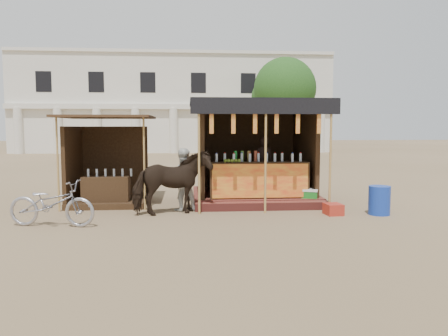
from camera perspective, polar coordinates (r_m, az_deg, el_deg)
ground at (r=9.09m, az=0.83°, el=-7.87°), size 120.00×120.00×0.00m
main_stall at (r=12.35m, az=4.03°, el=0.44°), size 3.60×3.61×2.78m
secondary_stall at (r=12.32m, az=-15.49°, el=-0.56°), size 2.40×2.40×2.38m
cow at (r=10.40m, az=-6.81°, el=-1.90°), size 2.00×1.38×1.54m
motorbike at (r=9.84m, az=-21.58°, el=-4.33°), size 1.94×0.96×0.97m
bystander at (r=10.88m, az=-5.45°, el=-1.53°), size 0.85×0.71×1.56m
blue_barrel at (r=11.04m, az=19.62°, el=-4.00°), size 0.58×0.58×0.69m
red_crate at (r=10.75m, az=14.09°, el=-5.24°), size 0.42×0.46×0.26m
cooler at (r=11.81m, az=10.60°, el=-3.73°), size 0.75×0.63×0.46m
background_building at (r=38.81m, az=-6.45°, el=8.13°), size 26.00×7.45×8.18m
tree at (r=31.76m, az=7.55°, el=9.93°), size 4.50×4.40×7.00m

